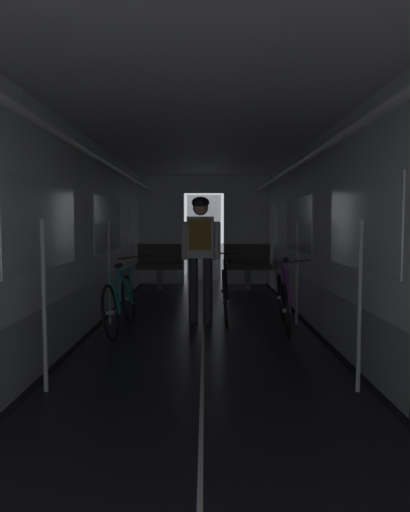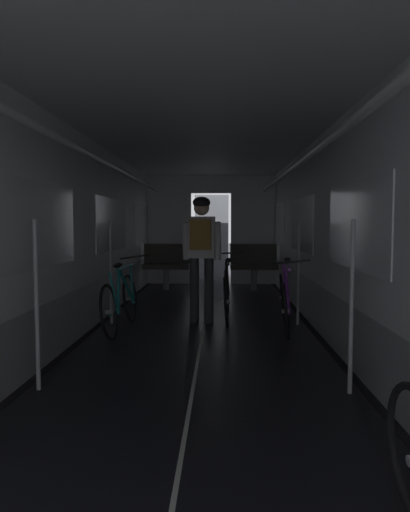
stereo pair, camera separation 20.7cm
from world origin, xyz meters
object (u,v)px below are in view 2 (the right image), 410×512
object	(u,v)px
bench_seat_far_right	(253,262)
bicycle_teal	(121,301)
bench_seat_far_left	(166,262)
bicycle_black_in_aisle	(226,293)
person_cyclist_aisle	(201,245)
bicycle_purple	(284,300)

from	to	relation	value
bench_seat_far_right	bicycle_teal	bearing A→B (deg)	-116.96
bench_seat_far_right	bicycle_teal	xyz separation A→B (m)	(-1.94, -3.81, -0.19)
bicycle_teal	bench_seat_far_right	bearing A→B (deg)	63.04
bench_seat_far_left	bicycle_black_in_aisle	xyz separation A→B (m)	(1.21, -3.06, -0.18)
bench_seat_far_left	bicycle_teal	distance (m)	3.82
bicycle_black_in_aisle	person_cyclist_aisle	bearing A→B (deg)	-142.53
bench_seat_far_left	bicycle_purple	bearing A→B (deg)	-61.96
person_cyclist_aisle	bench_seat_far_right	bearing A→B (deg)	74.30
bicycle_teal	bicycle_black_in_aisle	size ratio (longest dim) A/B	1.00
bench_seat_far_right	bicycle_teal	world-z (taller)	bicycle_teal
bench_seat_far_left	bench_seat_far_right	xyz separation A→B (m)	(1.80, 0.00, 0.00)
bench_seat_far_right	bicycle_purple	bearing A→B (deg)	-87.65
bench_seat_far_right	person_cyclist_aisle	distance (m)	3.49
person_cyclist_aisle	bicycle_black_in_aisle	bearing A→B (deg)	37.47
bicycle_purple	person_cyclist_aisle	bearing A→B (deg)	162.74
bicycle_purple	bicycle_black_in_aisle	world-z (taller)	bicycle_purple
bicycle_purple	person_cyclist_aisle	world-z (taller)	person_cyclist_aisle
bench_seat_far_left	bicycle_purple	xyz separation A→B (m)	(1.95, -3.66, -0.19)
bicycle_black_in_aisle	bicycle_teal	bearing A→B (deg)	-150.82
bicycle_purple	bench_seat_far_right	bearing A→B (deg)	92.35
bicycle_purple	bicycle_black_in_aisle	size ratio (longest dim) A/B	1.00
bench_seat_far_right	bicycle_black_in_aisle	xyz separation A→B (m)	(-0.59, -3.06, -0.18)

